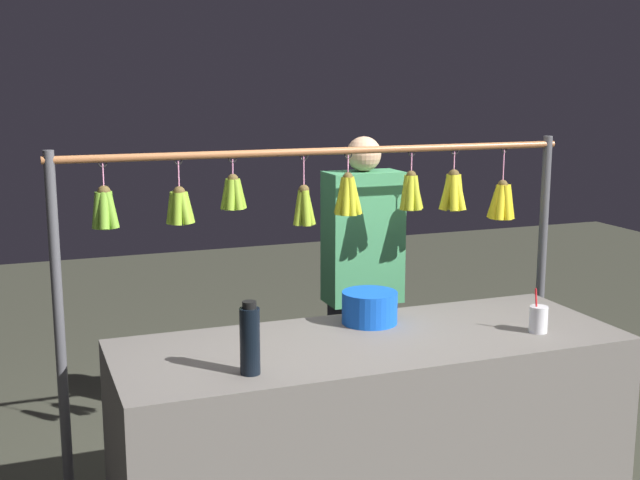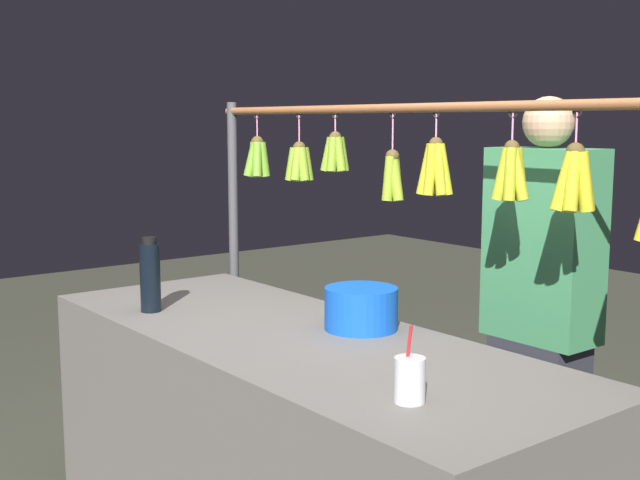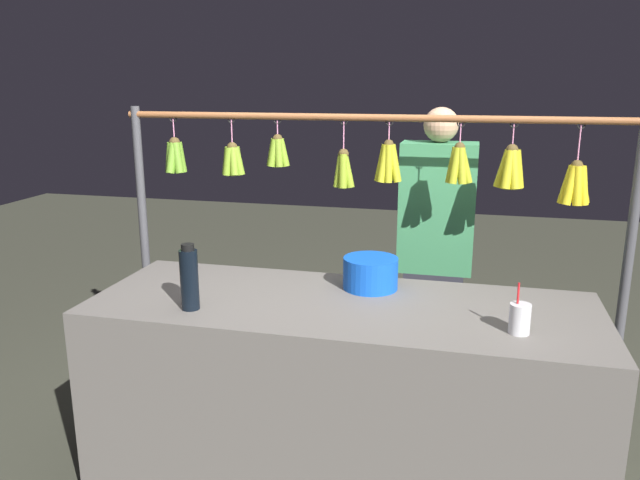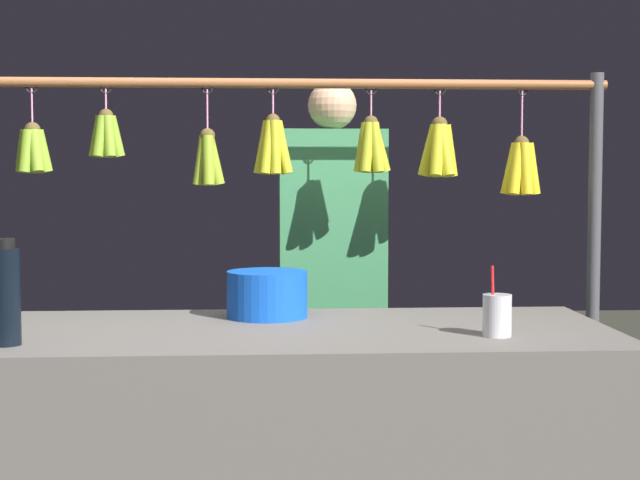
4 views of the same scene
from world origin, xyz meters
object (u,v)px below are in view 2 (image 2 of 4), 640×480
object	(u,v)px
water_bottle	(150,276)
blue_bucket	(361,308)
drink_cup	(410,380)
vendor_person	(540,330)

from	to	relation	value
water_bottle	blue_bucket	world-z (taller)	water_bottle
blue_bucket	drink_cup	size ratio (longest dim) A/B	1.28
blue_bucket	drink_cup	xyz separation A→B (m)	(-0.60, 0.37, -0.01)
blue_bucket	drink_cup	world-z (taller)	drink_cup
drink_cup	vendor_person	world-z (taller)	vendor_person
water_bottle	blue_bucket	distance (m)	0.78
vendor_person	drink_cup	bearing A→B (deg)	109.97
water_bottle	drink_cup	world-z (taller)	water_bottle
drink_cup	vendor_person	distance (m)	1.06
water_bottle	vendor_person	size ratio (longest dim) A/B	0.17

